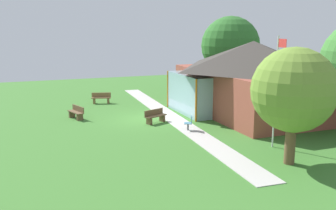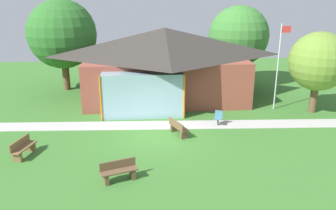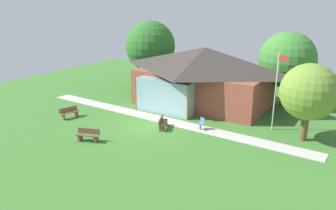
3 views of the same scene
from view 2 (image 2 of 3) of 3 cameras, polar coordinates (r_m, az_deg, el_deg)
The scene contains 11 objects.
ground_plane at distance 18.31m, azimuth -1.57°, elevation -5.25°, with size 44.00×44.00×0.00m, color #3D752D.
pavilion at distance 24.41m, azimuth -0.66°, elevation 7.08°, with size 11.91×8.65×4.99m.
footpath at distance 19.78m, azimuth -1.82°, elevation -3.37°, with size 23.54×1.30×0.03m, color #BCB7B2.
flagpole at distance 22.89m, azimuth 17.92°, elevation 6.61°, with size 0.64×0.08×5.49m.
bench_rear_near_path at distance 18.34m, azimuth 1.71°, elevation -3.85°, with size 0.99×1.55×0.84m.
bench_front_center at distance 14.24m, azimuth -8.17°, elevation -10.88°, with size 1.56×0.91×0.84m.
bench_mid_left at distance 17.39m, azimuth -22.96°, elevation -6.64°, with size 0.83×1.56×0.84m.
patio_chair_lawn_spare at distance 19.85m, azimuth 8.37°, elevation -2.24°, with size 0.58×0.58×0.86m.
tree_east_hedge at distance 23.09m, azimuth 23.78°, elevation 6.62°, with size 3.62×3.62×5.09m.
tree_behind_pavilion_right at distance 28.55m, azimuth 11.67°, elevation 11.16°, with size 4.80×4.80×6.39m.
tree_behind_pavilion_left at distance 27.50m, azimuth -17.20°, elevation 11.19°, with size 5.17×5.17×6.91m.
Camera 2 is at (-0.86, -16.78, 7.27)m, focal length 36.64 mm.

